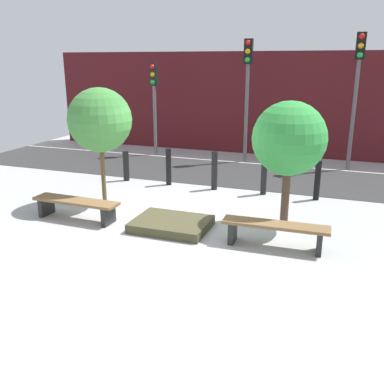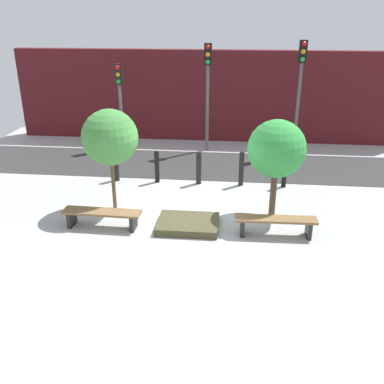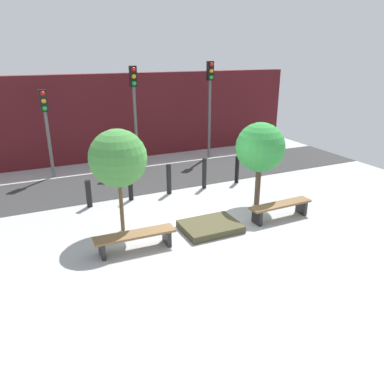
{
  "view_description": "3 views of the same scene",
  "coord_description": "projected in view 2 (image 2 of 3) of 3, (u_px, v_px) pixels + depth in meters",
  "views": [
    {
      "loc": [
        3.22,
        -7.96,
        3.34
      ],
      "look_at": [
        0.32,
        0.05,
        0.72
      ],
      "focal_mm": 40.0,
      "sensor_mm": 36.0,
      "label": 1
    },
    {
      "loc": [
        1.1,
        -9.93,
        5.08
      ],
      "look_at": [
        0.06,
        0.07,
        0.82
      ],
      "focal_mm": 40.0,
      "sensor_mm": 36.0,
      "label": 2
    },
    {
      "loc": [
        -4.32,
        -8.42,
        4.59
      ],
      "look_at": [
        -0.45,
        -0.1,
        1.1
      ],
      "focal_mm": 35.0,
      "sensor_mm": 36.0,
      "label": 3
    }
  ],
  "objects": [
    {
      "name": "bollard_center",
      "position": [
        199.0,
        168.0,
        13.46
      ],
      "size": [
        0.16,
        0.16,
        1.04
      ],
      "primitive_type": "cylinder",
      "color": "black",
      "rests_on": "ground"
    },
    {
      "name": "bench_left",
      "position": [
        102.0,
        215.0,
        10.78
      ],
      "size": [
        1.99,
        0.5,
        0.45
      ],
      "rotation": [
        0.0,
        0.0,
        -0.03
      ],
      "color": "black",
      "rests_on": "ground"
    },
    {
      "name": "traffic_light_west",
      "position": [
        120.0,
        91.0,
        16.37
      ],
      "size": [
        0.28,
        0.27,
        3.27
      ],
      "color": "slate",
      "rests_on": "ground"
    },
    {
      "name": "planter_bed",
      "position": [
        188.0,
        224.0,
        10.85
      ],
      "size": [
        1.54,
        1.17,
        0.19
      ],
      "primitive_type": "cube",
      "color": "#46412A",
      "rests_on": "ground"
    },
    {
      "name": "bollard_left",
      "position": [
        157.0,
        167.0,
        13.59
      ],
      "size": [
        0.15,
        0.15,
        1.03
      ],
      "primitive_type": "cylinder",
      "color": "black",
      "rests_on": "ground"
    },
    {
      "name": "traffic_light_mid_east",
      "position": [
        300.0,
        78.0,
        15.51
      ],
      "size": [
        0.28,
        0.27,
        4.16
      ],
      "color": "#595959",
      "rests_on": "ground"
    },
    {
      "name": "bollard_right",
      "position": [
        241.0,
        169.0,
        13.32
      ],
      "size": [
        0.15,
        0.15,
        1.08
      ],
      "primitive_type": "cylinder",
      "color": "black",
      "rests_on": "ground"
    },
    {
      "name": "bench_right",
      "position": [
        276.0,
        223.0,
        10.36
      ],
      "size": [
        1.98,
        0.45,
        0.47
      ],
      "rotation": [
        0.0,
        0.0,
        0.03
      ],
      "color": "black",
      "rests_on": "ground"
    },
    {
      "name": "ground_plane",
      "position": [
        189.0,
        222.0,
        11.18
      ],
      "size": [
        18.0,
        18.0,
        0.0
      ],
      "primitive_type": "plane",
      "color": "#A9A9A9"
    },
    {
      "name": "bollard_far_left",
      "position": [
        116.0,
        168.0,
        13.75
      ],
      "size": [
        0.17,
        0.17,
        0.86
      ],
      "primitive_type": "cylinder",
      "color": "black",
      "rests_on": "ground"
    },
    {
      "name": "traffic_light_mid_west",
      "position": [
        208.0,
        79.0,
        15.87
      ],
      "size": [
        0.28,
        0.27,
        4.03
      ],
      "color": "#5C5C5C",
      "rests_on": "ground"
    },
    {
      "name": "tree_behind_left_bench",
      "position": [
        110.0,
        138.0,
        11.2
      ],
      "size": [
        1.49,
        1.49,
        2.77
      ],
      "color": "brown",
      "rests_on": "ground"
    },
    {
      "name": "tree_behind_right_bench",
      "position": [
        277.0,
        149.0,
        10.86
      ],
      "size": [
        1.49,
        1.49,
        2.6
      ],
      "color": "#4D392B",
      "rests_on": "ground"
    },
    {
      "name": "road_strip",
      "position": [
        203.0,
        165.0,
        15.28
      ],
      "size": [
        18.0,
        3.04,
        0.01
      ],
      "primitive_type": "cube",
      "color": "#323232",
      "rests_on": "ground"
    },
    {
      "name": "building_facade",
      "position": [
        210.0,
        96.0,
        17.7
      ],
      "size": [
        16.2,
        0.5,
        3.68
      ],
      "primitive_type": "cube",
      "color": "#511419",
      "rests_on": "ground"
    },
    {
      "name": "bollard_far_right",
      "position": [
        285.0,
        172.0,
        13.22
      ],
      "size": [
        0.15,
        0.15,
        0.99
      ],
      "primitive_type": "cylinder",
      "color": "black",
      "rests_on": "ground"
    }
  ]
}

